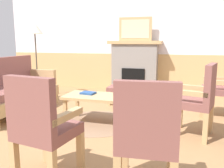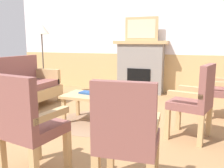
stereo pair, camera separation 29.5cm
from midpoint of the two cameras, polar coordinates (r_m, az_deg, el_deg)
ground_plane at (r=3.81m, az=0.36°, el=-9.06°), size 14.00×14.00×0.00m
wall_back at (r=6.10m, az=9.01°, el=10.56°), size 7.20×0.14×2.70m
fireplace at (r=5.89m, az=8.33°, el=4.18°), size 1.30×0.44×1.28m
framed_picture at (r=5.87m, az=8.57°, el=13.03°), size 0.80×0.04×0.56m
couch at (r=4.61m, az=-20.21°, el=-1.20°), size 0.70×1.80×0.98m
coffee_table at (r=3.69m, az=-2.00°, el=-3.49°), size 0.96×0.56×0.44m
round_rug at (r=3.79m, az=-1.96°, el=-9.11°), size 1.23×1.23×0.01m
book_on_table at (r=3.78m, az=-3.83°, el=-2.09°), size 0.24×0.20×0.03m
footstool at (r=4.80m, az=3.99°, el=-1.52°), size 0.40×0.40×0.36m
armchair_by_window_left at (r=3.26m, az=22.02°, el=-3.28°), size 0.58×0.58×0.98m
armchair_front_left at (r=2.24m, az=-16.14°, el=-8.91°), size 0.55×0.55×0.98m
armchair_front_center at (r=1.91m, az=8.00°, el=-11.90°), size 0.52×0.52×0.98m
floor_lamp_by_couch at (r=5.71m, az=-15.19°, el=11.78°), size 0.36×0.36×1.68m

